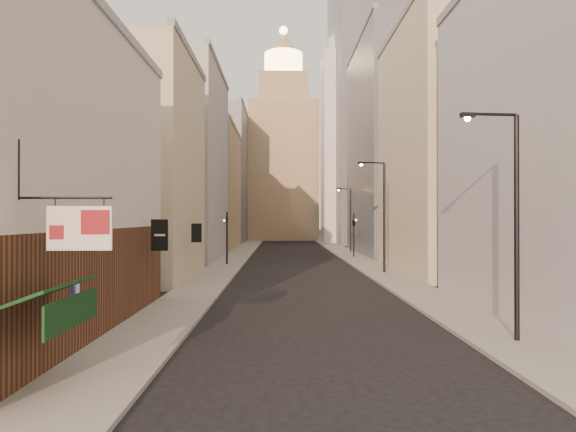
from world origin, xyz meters
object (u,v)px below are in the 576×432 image
object	(u,v)px
white_tower	(344,140)
traffic_light_left	(227,227)
streetlamp_near	(511,212)
streetlamp_mid	(382,210)
clock_tower	(283,156)
traffic_light_right	(354,224)
streetlamp_far	(349,216)

from	to	relation	value
white_tower	traffic_light_left	xyz separation A→B (m)	(-16.55, -42.18, -14.97)
streetlamp_near	traffic_light_left	size ratio (longest dim) A/B	1.61
white_tower	streetlamp_mid	world-z (taller)	white_tower
clock_tower	white_tower	size ratio (longest dim) A/B	1.08
traffic_light_left	traffic_light_right	bearing A→B (deg)	-163.04
streetlamp_far	streetlamp_near	bearing A→B (deg)	-115.45
streetlamp_near	traffic_light_left	bearing A→B (deg)	110.40
clock_tower	white_tower	world-z (taller)	clock_tower
clock_tower	streetlamp_far	bearing A→B (deg)	-78.39
streetlamp_near	streetlamp_far	bearing A→B (deg)	84.65
white_tower	traffic_light_left	size ratio (longest dim) A/B	8.30
traffic_light_right	clock_tower	bearing A→B (deg)	-79.37
white_tower	traffic_light_right	bearing A→B (deg)	-95.81
streetlamp_near	streetlamp_mid	bearing A→B (deg)	85.77
streetlamp_mid	traffic_light_left	xyz separation A→B (m)	(-12.96, 7.05, -1.40)
traffic_light_left	traffic_light_right	xyz separation A→B (m)	(13.11, 8.40, 0.17)
white_tower	streetlamp_near	bearing A→B (deg)	-92.85
streetlamp_near	traffic_light_right	distance (m)	36.56
streetlamp_near	streetlamp_far	distance (m)	44.52
streetlamp_far	white_tower	bearing A→B (deg)	59.19
clock_tower	streetlamp_far	size ratio (longest dim) A/B	5.47
white_tower	streetlamp_far	xyz separation A→B (m)	(-2.82, -25.81, -13.92)
traffic_light_left	streetlamp_mid	bearing A→B (deg)	135.78
streetlamp_far	clock_tower	bearing A→B (deg)	77.04
streetlamp_near	streetlamp_mid	world-z (taller)	streetlamp_mid
clock_tower	traffic_light_left	xyz separation A→B (m)	(-5.55, -56.18, -13.99)
white_tower	traffic_light_right	size ratio (longest dim) A/B	8.30
streetlamp_near	traffic_light_left	world-z (taller)	streetlamp_near
streetlamp_mid	streetlamp_near	bearing A→B (deg)	-103.52
streetlamp_far	traffic_light_left	bearing A→B (deg)	-154.57
streetlamp_near	streetlamp_mid	size ratio (longest dim) A/B	0.91
streetlamp_mid	streetlamp_far	size ratio (longest dim) A/B	1.07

